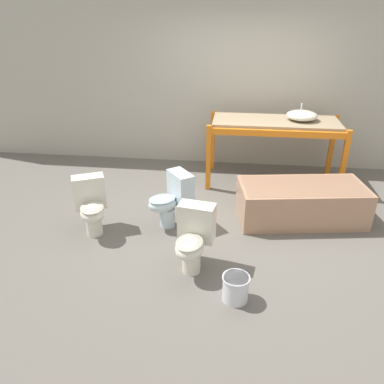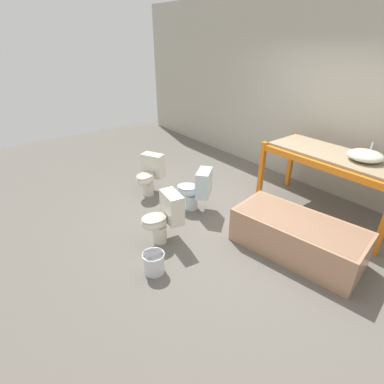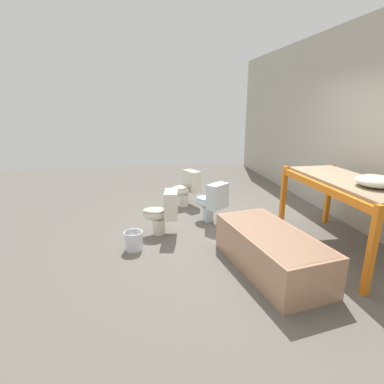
{
  "view_description": "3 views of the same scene",
  "coord_description": "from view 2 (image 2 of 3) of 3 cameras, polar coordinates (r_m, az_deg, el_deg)",
  "views": [
    {
      "loc": [
        0.01,
        -4.46,
        2.48
      ],
      "look_at": [
        -0.44,
        -0.82,
        0.68
      ],
      "focal_mm": 35.0,
      "sensor_mm": 36.0,
      "label": 1
    },
    {
      "loc": [
        2.48,
        -3.01,
        2.5
      ],
      "look_at": [
        -0.23,
        -0.89,
        0.68
      ],
      "focal_mm": 28.0,
      "sensor_mm": 36.0,
      "label": 2
    },
    {
      "loc": [
        3.9,
        -1.56,
        1.91
      ],
      "look_at": [
        -0.42,
        -0.8,
        0.64
      ],
      "focal_mm": 28.0,
      "sensor_mm": 36.0,
      "label": 3
    }
  ],
  "objects": [
    {
      "name": "toilet_extra",
      "position": [
        5.21,
        -8.09,
        3.51
      ],
      "size": [
        0.53,
        0.62,
        0.69
      ],
      "rotation": [
        0.0,
        0.0,
        0.44
      ],
      "color": "silver",
      "rests_on": "ground_plane"
    },
    {
      "name": "warehouse_wall_rear",
      "position": [
        5.54,
        25.64,
        15.91
      ],
      "size": [
        10.8,
        0.08,
        3.2
      ],
      "color": "#B2AD9E",
      "rests_on": "ground_plane"
    },
    {
      "name": "toilet_near",
      "position": [
        4.66,
        0.78,
        0.7
      ],
      "size": [
        0.62,
        0.59,
        0.69
      ],
      "rotation": [
        0.0,
        0.0,
        -0.91
      ],
      "color": "silver",
      "rests_on": "ground_plane"
    },
    {
      "name": "bucket_white",
      "position": [
        3.62,
        -7.27,
        -13.16
      ],
      "size": [
        0.26,
        0.26,
        0.26
      ],
      "color": "silver",
      "rests_on": "ground_plane"
    },
    {
      "name": "sink_basin",
      "position": [
        4.65,
        30.14,
        6.03
      ],
      "size": [
        0.45,
        0.45,
        0.22
      ],
      "color": "silver",
      "rests_on": "shelving_rack"
    },
    {
      "name": "shelving_rack",
      "position": [
        4.82,
        25.42,
        5.11
      ],
      "size": [
        1.99,
        0.88,
        0.99
      ],
      "color": "orange",
      "rests_on": "ground_plane"
    },
    {
      "name": "ground_plane",
      "position": [
        4.63,
        10.5,
        -5.34
      ],
      "size": [
        12.0,
        12.0,
        0.0
      ],
      "primitive_type": "plane",
      "color": "#666059"
    },
    {
      "name": "toilet_far",
      "position": [
        3.97,
        -5.42,
        -4.64
      ],
      "size": [
        0.41,
        0.58,
        0.69
      ],
      "rotation": [
        0.0,
        0.0,
        -0.17
      ],
      "color": "silver",
      "rests_on": "ground_plane"
    },
    {
      "name": "bathtub_main",
      "position": [
        4.02,
        19.43,
        -7.58
      ],
      "size": [
        1.67,
        0.96,
        0.48
      ],
      "rotation": [
        0.0,
        0.0,
        0.16
      ],
      "color": "tan",
      "rests_on": "ground_plane"
    }
  ]
}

